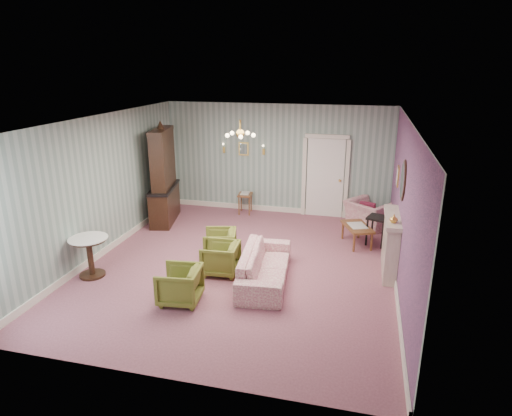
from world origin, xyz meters
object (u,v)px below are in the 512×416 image
(wingback_chair, at_px, (369,210))
(pedestal_table, at_px, (90,257))
(olive_chair_a, at_px, (180,283))
(olive_chair_c, at_px, (220,243))
(sofa_chintz, at_px, (265,261))
(side_table_black, at_px, (377,231))
(coffee_table, at_px, (357,235))
(dresser, at_px, (163,173))
(fireplace, at_px, (391,244))
(olive_chair_b, at_px, (221,257))

(wingback_chair, relative_size, pedestal_table, 1.28)
(olive_chair_a, height_order, olive_chair_c, olive_chair_a)
(wingback_chair, distance_m, pedestal_table, 6.53)
(sofa_chintz, bearing_deg, pedestal_table, 94.77)
(olive_chair_c, distance_m, pedestal_table, 2.53)
(sofa_chintz, xyz_separation_m, side_table_black, (2.05, 2.28, -0.08))
(wingback_chair, height_order, coffee_table, wingback_chair)
(coffee_table, distance_m, pedestal_table, 5.61)
(dresser, relative_size, fireplace, 1.80)
(olive_chair_c, xyz_separation_m, fireplace, (3.40, 0.15, 0.25))
(olive_chair_a, height_order, side_table_black, olive_chair_a)
(side_table_black, bearing_deg, dresser, 176.47)
(pedestal_table, bearing_deg, olive_chair_a, -13.71)
(fireplace, relative_size, side_table_black, 2.12)
(olive_chair_a, relative_size, dresser, 0.28)
(sofa_chintz, distance_m, fireplace, 2.45)
(sofa_chintz, distance_m, side_table_black, 3.07)
(pedestal_table, bearing_deg, wingback_chair, 38.36)
(dresser, bearing_deg, side_table_black, -15.88)
(olive_chair_b, distance_m, olive_chair_c, 0.73)
(olive_chair_b, relative_size, olive_chair_c, 1.03)
(olive_chair_a, relative_size, wingback_chair, 0.69)
(wingback_chair, xyz_separation_m, fireplace, (0.39, -2.50, 0.14))
(coffee_table, distance_m, side_table_black, 0.46)
(wingback_chair, bearing_deg, sofa_chintz, 99.23)
(pedestal_table, bearing_deg, coffee_table, 29.84)
(olive_chair_b, distance_m, coffee_table, 3.26)
(wingback_chair, bearing_deg, olive_chair_b, 88.05)
(wingback_chair, height_order, side_table_black, wingback_chair)
(wingback_chair, relative_size, fireplace, 0.72)
(olive_chair_a, bearing_deg, dresser, -157.84)
(dresser, height_order, side_table_black, dresser)
(olive_chair_a, relative_size, olive_chair_c, 1.05)
(olive_chair_b, height_order, fireplace, fireplace)
(wingback_chair, bearing_deg, coffee_table, 116.18)
(olive_chair_c, distance_m, fireplace, 3.41)
(wingback_chair, distance_m, dresser, 5.22)
(olive_chair_a, distance_m, sofa_chintz, 1.65)
(coffee_table, xyz_separation_m, side_table_black, (0.44, 0.10, 0.10))
(wingback_chair, bearing_deg, fireplace, 136.50)
(olive_chair_c, bearing_deg, wingback_chair, 117.40)
(olive_chair_c, xyz_separation_m, side_table_black, (3.19, 1.49, -0.00))
(olive_chair_a, relative_size, pedestal_table, 0.88)
(olive_chair_c, height_order, fireplace, fireplace)
(dresser, relative_size, side_table_black, 3.80)
(dresser, relative_size, pedestal_table, 3.19)
(wingback_chair, bearing_deg, side_table_black, 136.44)
(olive_chair_b, bearing_deg, sofa_chintz, 79.63)
(olive_chair_a, height_order, fireplace, fireplace)
(olive_chair_a, xyz_separation_m, dresser, (-1.99, 3.70, 0.91))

